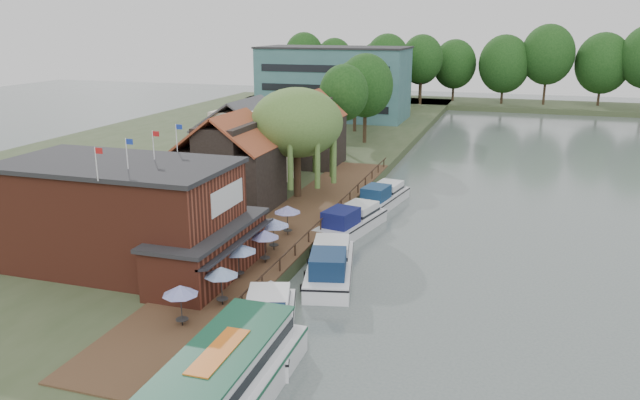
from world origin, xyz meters
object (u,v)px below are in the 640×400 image
(pub, at_px, (146,217))
(cruiser_2, at_px, (351,218))
(hotel_block, at_px, (334,83))
(willow, at_px, (297,144))
(cottage_c, at_px, (309,129))
(umbrella_2, at_px, (238,261))
(umbrella_4, at_px, (274,234))
(cottage_a, at_px, (230,161))
(umbrella_3, at_px, (265,246))
(umbrella_1, at_px, (222,286))
(cottage_b, at_px, (246,140))
(umbrella_5, at_px, (288,220))
(umbrella_0, at_px, (181,305))
(cruiser_3, at_px, (383,194))
(cruiser_1, at_px, (330,261))
(tour_boat, at_px, (213,390))
(cruiser_0, at_px, (266,320))

(pub, height_order, cruiser_2, pub)
(hotel_block, xyz_separation_m, willow, (11.50, -51.00, -0.94))
(cottage_c, relative_size, umbrella_2, 3.51)
(hotel_block, xyz_separation_m, umbrella_4, (14.80, -65.33, -4.86))
(cottage_a, relative_size, umbrella_3, 3.62)
(hotel_block, distance_m, umbrella_1, 76.57)
(cottage_b, height_order, umbrella_5, cottage_b)
(umbrella_0, height_order, cruiser_3, umbrella_0)
(cottage_a, height_order, cottage_b, same)
(hotel_block, height_order, willow, hotel_block)
(cottage_c, relative_size, cruiser_1, 0.82)
(umbrella_1, height_order, cruiser_2, umbrella_1)
(cottage_b, xyz_separation_m, umbrella_4, (10.80, -19.33, -2.96))
(cottage_b, height_order, cruiser_3, cottage_b)
(umbrella_5, bearing_deg, umbrella_3, -84.36)
(cottage_a, xyz_separation_m, umbrella_4, (7.80, -9.33, -2.96))
(umbrella_1, xyz_separation_m, tour_boat, (3.97, -8.92, -0.69))
(umbrella_3, bearing_deg, umbrella_1, -88.54)
(umbrella_3, distance_m, umbrella_4, 2.60)
(umbrella_3, xyz_separation_m, cruiser_3, (3.95, 20.11, -1.14))
(umbrella_1, xyz_separation_m, cruiser_2, (2.92, 18.40, -1.07))
(tour_boat, bearing_deg, umbrella_4, 103.24)
(willow, distance_m, umbrella_4, 15.22)
(umbrella_0, bearing_deg, umbrella_4, 88.39)
(umbrella_2, xyz_separation_m, cruiser_3, (4.52, 23.16, -1.14))
(pub, height_order, cruiser_1, pub)
(pub, xyz_separation_m, cottage_c, (0.00, 34.00, 0.60))
(willow, relative_size, cruiser_1, 1.00)
(willow, xyz_separation_m, cruiser_3, (7.63, 3.21, -5.07))
(umbrella_3, height_order, cruiser_0, umbrella_3)
(pub, height_order, umbrella_0, pub)
(hotel_block, relative_size, willow, 2.44)
(umbrella_1, relative_size, umbrella_3, 1.00)
(cottage_a, height_order, umbrella_0, cottage_a)
(hotel_block, distance_m, cruiser_2, 59.64)
(cottage_c, xyz_separation_m, willow, (3.50, -14.00, 0.96))
(cottage_c, height_order, umbrella_3, cottage_c)
(cruiser_2, distance_m, tour_boat, 27.35)
(umbrella_2, xyz_separation_m, umbrella_3, (0.57, 3.05, 0.00))
(pub, relative_size, umbrella_5, 8.42)
(pub, xyz_separation_m, cruiser_2, (10.28, 14.54, -3.44))
(umbrella_3, bearing_deg, pub, -156.65)
(umbrella_3, relative_size, umbrella_5, 1.00)
(umbrella_5, relative_size, cruiser_0, 0.23)
(umbrella_5, distance_m, cruiser_1, 6.89)
(umbrella_2, distance_m, umbrella_5, 9.06)
(cottage_c, bearing_deg, tour_boat, -76.39)
(cruiser_0, relative_size, cruiser_2, 1.02)
(umbrella_1, xyz_separation_m, umbrella_5, (-0.77, 12.97, 0.00))
(pub, height_order, umbrella_3, pub)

